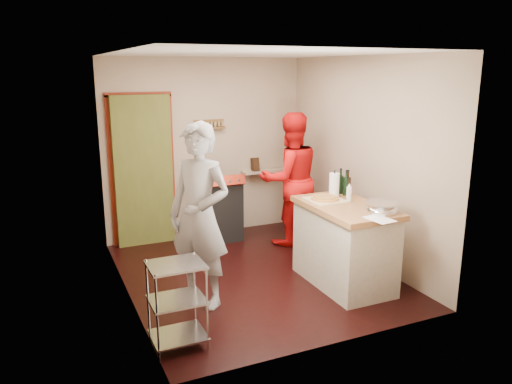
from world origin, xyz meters
TOP-DOWN VIEW (x-y plane):
  - floor at (0.00, 0.00)m, footprint 3.50×3.50m
  - back_wall at (-0.64, 1.78)m, footprint 3.00×0.44m
  - left_wall at (-1.50, 0.00)m, footprint 0.04×3.50m
  - right_wall at (1.50, 0.00)m, footprint 0.04×3.50m
  - ceiling at (0.00, 0.00)m, footprint 3.00×3.50m
  - stove at (0.05, 1.42)m, footprint 0.60×0.63m
  - wire_shelving at (-1.28, -1.20)m, footprint 0.48×0.40m
  - island at (0.84, -0.67)m, footprint 0.74×1.39m
  - person_stripe at (-0.82, -0.47)m, footprint 0.80×0.84m
  - person_red at (0.93, 0.85)m, footprint 0.94×0.75m

SIDE VIEW (x-z plane):
  - floor at x=0.00m, z-range 0.00..0.00m
  - wire_shelving at x=-1.28m, z-range 0.04..0.84m
  - stove at x=0.05m, z-range -0.05..0.95m
  - island at x=0.84m, z-range -0.13..1.13m
  - person_red at x=0.93m, z-range 0.00..1.86m
  - person_stripe at x=-0.82m, z-range 0.00..1.93m
  - back_wall at x=-0.64m, z-range -0.17..2.43m
  - left_wall at x=-1.50m, z-range 0.00..2.60m
  - right_wall at x=1.50m, z-range 0.00..2.60m
  - ceiling at x=0.00m, z-range 2.60..2.62m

